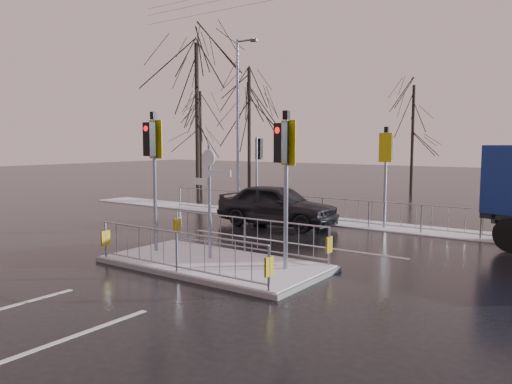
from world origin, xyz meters
The scene contains 11 objects.
ground centered at (0.00, 0.00, 0.00)m, with size 120.00×120.00×0.00m, color black.
snow_verge centered at (0.00, 8.60, 0.02)m, with size 30.00×2.00×0.04m, color white.
lane_markings centered at (0.00, -0.33, 0.00)m, with size 8.00×11.38×0.01m.
traffic_island centered at (-0.01, 0.01, 0.39)m, with size 6.00×3.04×4.15m.
far_kerb_fixtures centered at (0.29, 8.09, 1.02)m, with size 18.00×0.65×3.83m.
car_far_lane centered at (-2.15, 6.38, 0.83)m, with size 1.95×4.86×1.65m, color black.
tree_near_a centered at (-10.50, 11.00, 6.11)m, with size 4.75×4.75×8.97m.
tree_near_b centered at (-8.00, 12.50, 5.15)m, with size 4.00×4.00×7.55m.
tree_near_c centered at (-12.50, 13.50, 4.50)m, with size 3.50×3.50×6.61m.
tree_far_a centered at (-2.00, 22.00, 4.82)m, with size 3.75×3.75×7.08m.
street_lamp_left centered at (-6.43, 9.50, 4.49)m, with size 1.25×0.18×8.20m.
Camera 1 is at (8.47, -9.94, 3.28)m, focal length 35.00 mm.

